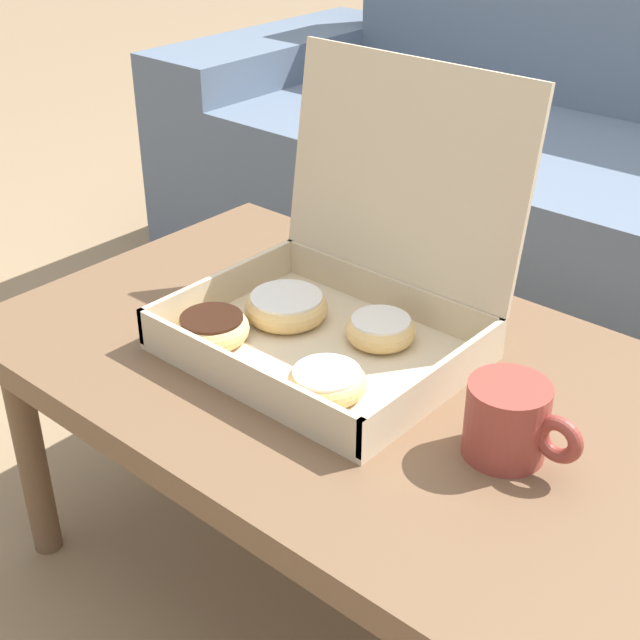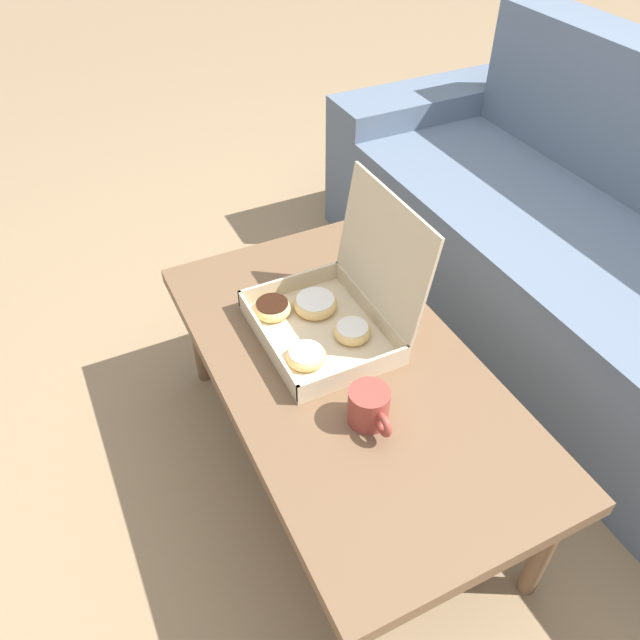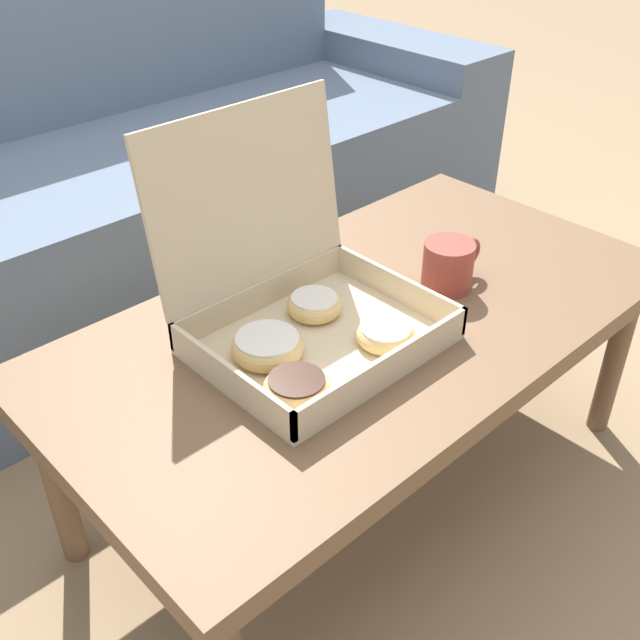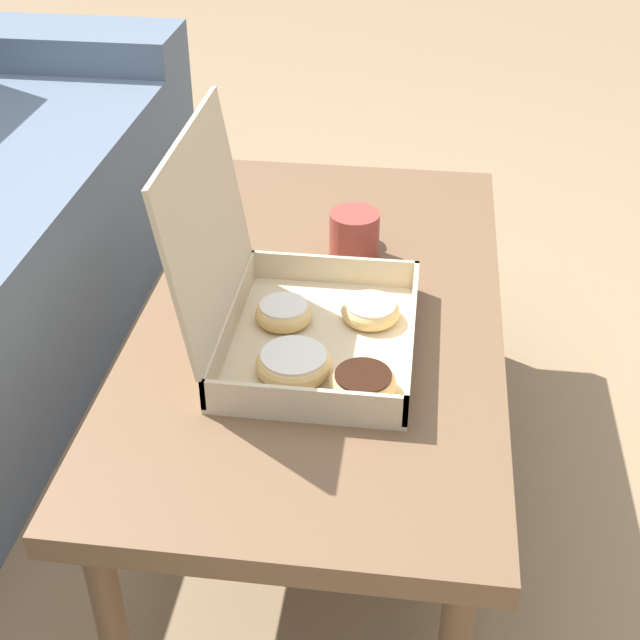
% 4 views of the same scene
% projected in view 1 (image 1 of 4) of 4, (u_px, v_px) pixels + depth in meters
% --- Properties ---
extents(ground_plane, '(12.00, 12.00, 0.00)m').
position_uv_depth(ground_plane, '(457.00, 550.00, 1.43)').
color(ground_plane, '#937756').
extents(coffee_table, '(1.13, 0.60, 0.41)m').
position_uv_depth(coffee_table, '(398.00, 411.00, 1.12)').
color(coffee_table, brown).
rests_on(coffee_table, ground_plane).
extents(pastry_box, '(0.37, 0.34, 0.35)m').
position_uv_depth(pastry_box, '(327.00, 300.00, 1.17)').
color(pastry_box, beige).
rests_on(pastry_box, coffee_table).
extents(coffee_mug, '(0.14, 0.09, 0.09)m').
position_uv_depth(coffee_mug, '(510.00, 421.00, 0.96)').
color(coffee_mug, '#993D33').
rests_on(coffee_mug, coffee_table).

